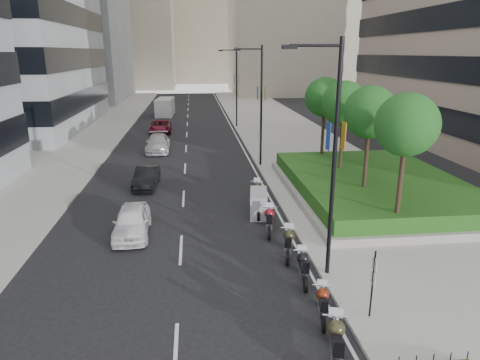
{
  "coord_description": "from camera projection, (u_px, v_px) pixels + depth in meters",
  "views": [
    {
      "loc": [
        -0.77,
        -13.65,
        8.49
      ],
      "look_at": [
        1.6,
        7.86,
        2.0
      ],
      "focal_mm": 32.0,
      "sensor_mm": 36.0,
      "label": 1
    }
  ],
  "objects": [
    {
      "name": "building_cream_right",
      "position": [
        300.0,
        4.0,
        88.81
      ],
      "size": [
        28.0,
        24.0,
        36.0
      ],
      "primitive_type": "cube",
      "color": "#B7AD93",
      "rests_on": "ground"
    },
    {
      "name": "building_cream_left",
      "position": [
        119.0,
        16.0,
        103.96
      ],
      "size": [
        26.0,
        24.0,
        34.0
      ],
      "primitive_type": "cube",
      "color": "#B7AD93",
      "rests_on": "ground"
    },
    {
      "name": "car_c",
      "position": [
        158.0,
        143.0,
        37.98
      ],
      "size": [
        2.13,
        4.99,
        1.44
      ],
      "primitive_type": "imported",
      "rotation": [
        0.0,
        0.0,
        0.02
      ],
      "color": "#BABABC",
      "rests_on": "ground"
    },
    {
      "name": "sidewalk_left",
      "position": [
        81.0,
        140.0,
        42.8
      ],
      "size": [
        8.0,
        100.0,
        0.15
      ],
      "primitive_type": "cube",
      "color": "#9E9B93",
      "rests_on": "ground"
    },
    {
      "name": "tree_2",
      "position": [
        344.0,
        104.0,
        26.27
      ],
      "size": [
        2.8,
        2.8,
        6.3
      ],
      "color": "#332319",
      "rests_on": "planter"
    },
    {
      "name": "lane_centre",
      "position": [
        187.0,
        138.0,
        43.92
      ],
      "size": [
        0.12,
        100.0,
        0.01
      ],
      "primitive_type": "cube",
      "color": "silver",
      "rests_on": "ground"
    },
    {
      "name": "car_b",
      "position": [
        146.0,
        177.0,
        27.94
      ],
      "size": [
        1.57,
        3.96,
        1.28
      ],
      "primitive_type": "imported",
      "rotation": [
        0.0,
        0.0,
        -0.06
      ],
      "color": "black",
      "rests_on": "ground"
    },
    {
      "name": "lane_edge",
      "position": [
        237.0,
        137.0,
        44.46
      ],
      "size": [
        0.12,
        100.0,
        0.01
      ],
      "primitive_type": "cube",
      "color": "silver",
      "rests_on": "ground"
    },
    {
      "name": "car_d",
      "position": [
        160.0,
        126.0,
        46.73
      ],
      "size": [
        2.35,
        4.93,
        1.36
      ],
      "primitive_type": "imported",
      "rotation": [
        0.0,
        0.0,
        0.02
      ],
      "color": "maroon",
      "rests_on": "ground"
    },
    {
      "name": "motorcycle_2",
      "position": [
        303.0,
        267.0,
        16.37
      ],
      "size": [
        0.72,
        2.15,
        1.07
      ],
      "rotation": [
        0.0,
        0.0,
        1.43
      ],
      "color": "black",
      "rests_on": "ground"
    },
    {
      "name": "building_cream_centre",
      "position": [
        199.0,
        14.0,
        124.52
      ],
      "size": [
        30.0,
        24.0,
        38.0
      ],
      "primitive_type": "cube",
      "color": "#B7AD93",
      "rests_on": "ground"
    },
    {
      "name": "planter",
      "position": [
        373.0,
        192.0,
        25.98
      ],
      "size": [
        10.0,
        14.0,
        0.4
      ],
      "primitive_type": "cube",
      "color": "#99948E",
      "rests_on": "sidewalk_right"
    },
    {
      "name": "ground",
      "position": [
        220.0,
        296.0,
        15.51
      ],
      "size": [
        160.0,
        160.0,
        0.0
      ],
      "primitive_type": "plane",
      "color": "black",
      "rests_on": "ground"
    },
    {
      "name": "motorcycle_3",
      "position": [
        289.0,
        243.0,
        18.38
      ],
      "size": [
        0.85,
        2.19,
        1.11
      ],
      "rotation": [
        0.0,
        0.0,
        1.31
      ],
      "color": "black",
      "rests_on": "ground"
    },
    {
      "name": "lamp_post_1",
      "position": [
        259.0,
        100.0,
        31.63
      ],
      "size": [
        2.34,
        0.45,
        9.0
      ],
      "color": "black",
      "rests_on": "ground"
    },
    {
      "name": "tree_0",
      "position": [
        407.0,
        125.0,
        18.65
      ],
      "size": [
        2.8,
        2.8,
        6.3
      ],
      "color": "#332319",
      "rests_on": "planter"
    },
    {
      "name": "motorcycle_6",
      "position": [
        256.0,
        192.0,
        25.18
      ],
      "size": [
        0.82,
        2.17,
        1.1
      ],
      "rotation": [
        0.0,
        0.0,
        1.33
      ],
      "color": "black",
      "rests_on": "ground"
    },
    {
      "name": "building_grey_far",
      "position": [
        57.0,
        14.0,
        75.34
      ],
      "size": [
        22.0,
        26.0,
        30.0
      ],
      "primitive_type": "cube",
      "color": "gray",
      "rests_on": "ground"
    },
    {
      "name": "parking_sign",
      "position": [
        373.0,
        281.0,
        13.69
      ],
      "size": [
        0.06,
        0.32,
        2.5
      ],
      "color": "black",
      "rests_on": "ground"
    },
    {
      "name": "sidewalk_right",
      "position": [
        287.0,
        135.0,
        45.0
      ],
      "size": [
        10.0,
        100.0,
        0.15
      ],
      "primitive_type": "cube",
      "color": "#9E9B93",
      "rests_on": "ground"
    },
    {
      "name": "lamp_post_2",
      "position": [
        235.0,
        83.0,
        48.77
      ],
      "size": [
        2.34,
        0.45,
        9.0
      ],
      "color": "black",
      "rests_on": "ground"
    },
    {
      "name": "tree_1",
      "position": [
        370.0,
        113.0,
        22.46
      ],
      "size": [
        2.8,
        2.8,
        6.3
      ],
      "color": "#332319",
      "rests_on": "planter"
    },
    {
      "name": "car_a",
      "position": [
        132.0,
        221.0,
        20.5
      ],
      "size": [
        1.76,
        4.13,
        1.39
      ],
      "primitive_type": "imported",
      "rotation": [
        0.0,
        0.0,
        0.03
      ],
      "color": "white",
      "rests_on": "ground"
    },
    {
      "name": "tree_3",
      "position": [
        325.0,
        97.0,
        30.08
      ],
      "size": [
        2.8,
        2.8,
        6.3
      ],
      "color": "#332319",
      "rests_on": "planter"
    },
    {
      "name": "motorcycle_1",
      "position": [
        323.0,
        304.0,
        14.09
      ],
      "size": [
        0.71,
        1.93,
        0.98
      ],
      "rotation": [
        0.0,
        0.0,
        1.34
      ],
      "color": "black",
      "rests_on": "ground"
    },
    {
      "name": "delivery_van",
      "position": [
        165.0,
        108.0,
        59.18
      ],
      "size": [
        2.51,
        5.69,
        2.33
      ],
      "rotation": [
        0.0,
        0.0,
        -0.07
      ],
      "color": "silver",
      "rests_on": "ground"
    },
    {
      "name": "lamp_post_0",
      "position": [
        331.0,
        151.0,
        15.44
      ],
      "size": [
        2.34,
        0.45,
        9.0
      ],
      "color": "black",
      "rests_on": "ground"
    },
    {
      "name": "motorcycle_5",
      "position": [
        259.0,
        203.0,
        23.02
      ],
      "size": [
        1.19,
        2.31,
        1.33
      ],
      "rotation": [
        0.0,
        0.0,
        1.43
      ],
      "color": "black",
      "rests_on": "ground"
    },
    {
      "name": "motorcycle_4",
      "position": [
        269.0,
        221.0,
        20.82
      ],
      "size": [
        0.76,
        2.28,
        1.14
      ],
      "rotation": [
        0.0,
        0.0,
        1.4
      ],
      "color": "black",
      "rests_on": "ground"
    },
    {
      "name": "motorcycle_0",
      "position": [
        336.0,
        343.0,
        12.04
      ],
      "size": [
        0.9,
        2.3,
        1.17
      ],
      "rotation": [
        0.0,
        0.0,
        1.31
      ],
      "color": "black",
      "rests_on": "ground"
    },
    {
      "name": "hedge",
      "position": [
        374.0,
        182.0,
        25.81
      ],
      "size": [
        9.4,
        13.4,
        0.8
      ],
      "primitive_type": "cube",
      "color": "#1C4B15",
      "rests_on": "planter"
    }
  ]
}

